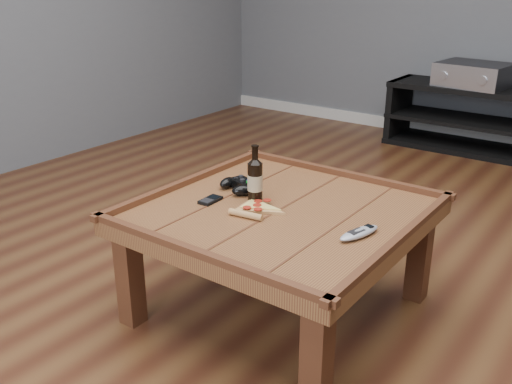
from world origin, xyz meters
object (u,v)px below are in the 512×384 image
Objects in this scene: coffee_table at (281,223)px; game_controller at (238,185)px; media_console at (481,121)px; smartphone at (210,200)px; beer_bottle at (255,179)px; remote_control at (359,233)px; pizza_slice at (256,208)px; av_receiver at (473,74)px.

coffee_table is 5.61× the size of game_controller.
media_console reaches higher than smartphone.
smartphone is at bearing -141.56° from beer_bottle.
coffee_table is 0.36m from remote_control.
coffee_table is at bearing 4.57° from game_controller.
beer_bottle is 2.29× the size of smartphone.
coffee_table is at bearing 36.46° from pizza_slice.
remote_control is (0.43, 0.03, 0.00)m from pizza_slice.
av_receiver is (0.03, 2.73, 0.04)m from beer_bottle.
beer_bottle is 0.13m from pizza_slice.
game_controller is at bearing 82.10° from smartphone.
beer_bottle is at bearing -84.49° from av_receiver.
game_controller is (-0.12, 0.05, -0.07)m from beer_bottle.
game_controller is at bearing -95.41° from media_console.
coffee_table is 3.87× the size of pizza_slice.
pizza_slice is at bearing -91.44° from media_console.
remote_control is at bearing -4.30° from pizza_slice.
coffee_table is 2.75m from media_console.
media_console is 7.29× the size of remote_control.
media_console is 2.71m from game_controller.
game_controller is 1.81× the size of smartphone.
media_console is 5.27× the size of pizza_slice.
remote_control is at bearing -6.70° from coffee_table.
smartphone is at bearing -78.25° from game_controller.
beer_bottle is at bearing 176.22° from coffee_table.
smartphone is 0.53× the size of remote_control.
av_receiver is at bearing 82.60° from pizza_slice.
game_controller is 0.96× the size of remote_control.
media_console is at bearing 87.26° from beer_bottle.
coffee_table and pizza_slice have the same top height.
beer_bottle is at bearing -170.85° from remote_control.
media_console is (0.00, 2.75, -0.15)m from coffee_table.
av_receiver is at bearing 89.44° from beer_bottle.
coffee_table is 0.30m from smartphone.
av_receiver is at bearing 92.18° from coffee_table.
beer_bottle is at bearing 36.24° from smartphone.
av_receiver is at bearing 84.45° from smartphone.
media_console is at bearing 112.30° from remote_control.
media_console is 7.62× the size of game_controller.
av_receiver reaches higher than smartphone.
game_controller is at bearing 158.17° from beer_bottle.
coffee_table is 10.16× the size of smartphone.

